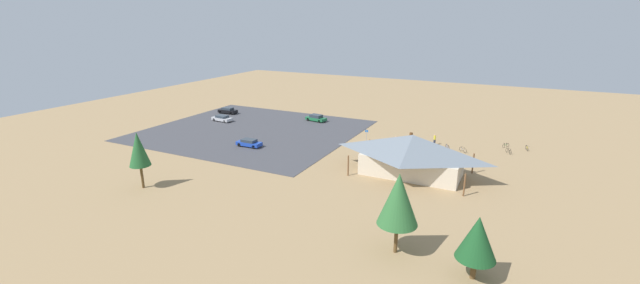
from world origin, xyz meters
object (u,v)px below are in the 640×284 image
object	(u,v)px
car_green_second_row	(316,118)
visitor_at_bikes	(396,141)
car_blue_mid_lot	(249,143)
visitor_crossing_yard	(435,139)
bike_pavilion	(412,153)
bicycle_black_back_row	(509,151)
bicycle_white_yard_right	(414,149)
bicycle_orange_by_bin	(441,149)
bicycle_teal_near_sign	(447,159)
bicycle_red_edge_south	(437,154)
bicycle_yellow_lone_east	(527,148)
bicycle_blue_yard_front	(448,147)
bicycle_purple_lone_west	(427,150)
lot_sign	(367,134)
bicycle_silver_edge_north	(463,150)
trash_bin	(411,135)
car_silver_aisle_side	(222,118)
bicycle_green_near_porch	(506,145)
car_black_end_stall	(228,111)
pine_center	(477,238)
pine_west	(138,149)
pine_far_west	(398,199)

from	to	relation	value
car_green_second_row	visitor_at_bikes	bearing A→B (deg)	154.75
car_blue_mid_lot	visitor_crossing_yard	bearing A→B (deg)	-151.56
bike_pavilion	bicycle_black_back_row	xyz separation A→B (m)	(-11.68, -15.98, -2.78)
bicycle_white_yard_right	bike_pavilion	bearing A→B (deg)	101.14
bicycle_orange_by_bin	bicycle_teal_near_sign	bearing A→B (deg)	109.97
bicycle_red_edge_south	bicycle_orange_by_bin	bearing A→B (deg)	-93.10
bicycle_teal_near_sign	bicycle_red_edge_south	size ratio (longest dim) A/B	1.09
bicycle_orange_by_bin	bicycle_yellow_lone_east	bearing A→B (deg)	-150.86
bicycle_blue_yard_front	bicycle_purple_lone_west	bearing A→B (deg)	46.67
lot_sign	bicycle_silver_edge_north	bearing A→B (deg)	-175.06
bicycle_silver_edge_north	bicycle_teal_near_sign	bearing A→B (deg)	74.00
bicycle_teal_near_sign	visitor_crossing_yard	bearing A→B (deg)	-66.15
trash_bin	lot_sign	bearing A→B (deg)	43.52
bicycle_orange_by_bin	car_silver_aisle_side	xyz separation A→B (m)	(44.86, -0.08, 0.31)
bicycle_green_near_porch	car_blue_mid_lot	size ratio (longest dim) A/B	0.35
trash_bin	car_black_end_stall	bearing A→B (deg)	-0.68
lot_sign	bicycle_teal_near_sign	size ratio (longest dim) A/B	1.28
pine_center	bicycle_silver_edge_north	size ratio (longest dim) A/B	4.32
bicycle_black_back_row	bicycle_green_near_porch	bearing A→B (deg)	-80.15
bike_pavilion	bicycle_yellow_lone_east	world-z (taller)	bike_pavilion
bicycle_silver_edge_north	bicycle_red_edge_south	bearing A→B (deg)	49.22
pine_west	pine_center	xyz separation A→B (m)	(-39.78, 1.16, -1.40)
car_black_end_stall	car_silver_aisle_side	bearing A→B (deg)	119.69
pine_center	car_black_end_stall	world-z (taller)	pine_center
bicycle_white_yard_right	bicycle_red_edge_south	world-z (taller)	bicycle_red_edge_south
bicycle_black_back_row	bicycle_purple_lone_west	xyz separation A→B (m)	(11.82, 5.04, -0.03)
bike_pavilion	bicycle_black_back_row	size ratio (longest dim) A/B	9.83
car_black_end_stall	bicycle_silver_edge_north	bearing A→B (deg)	174.30
bike_pavilion	bicycle_green_near_porch	xyz separation A→B (m)	(-11.10, -19.32, -2.82)
bicycle_red_edge_south	bicycle_yellow_lone_east	bearing A→B (deg)	-142.55
bicycle_purple_lone_west	visitor_crossing_yard	size ratio (longest dim) A/B	0.77
car_green_second_row	car_blue_mid_lot	world-z (taller)	car_green_second_row
bicycle_teal_near_sign	bicycle_orange_by_bin	bearing A→B (deg)	-70.03
bicycle_purple_lone_west	bicycle_teal_near_sign	distance (m)	4.74
pine_center	visitor_crossing_yard	distance (m)	37.82
trash_bin	bicycle_yellow_lone_east	bearing A→B (deg)	-176.78
bicycle_blue_yard_front	car_green_second_row	world-z (taller)	car_green_second_row
pine_center	visitor_crossing_yard	size ratio (longest dim) A/B	3.01
trash_bin	pine_center	size ratio (longest dim) A/B	0.16
bicycle_teal_near_sign	bicycle_yellow_lone_east	world-z (taller)	bicycle_yellow_lone_east
pine_far_west	car_blue_mid_lot	world-z (taller)	pine_far_west
bicycle_green_near_porch	trash_bin	bearing A→B (deg)	4.37
pine_center	bicycle_green_near_porch	world-z (taller)	pine_center
pine_center	bicycle_red_edge_south	distance (m)	31.87
bicycle_purple_lone_west	visitor_crossing_yard	distance (m)	4.51
trash_bin	car_blue_mid_lot	bearing A→B (deg)	37.65
bicycle_teal_near_sign	bicycle_blue_yard_front	bearing A→B (deg)	-81.62
bicycle_yellow_lone_east	visitor_at_bikes	bearing A→B (deg)	20.29
bicycle_yellow_lone_east	bicycle_silver_edge_north	world-z (taller)	bicycle_yellow_lone_east
bicycle_white_yard_right	bicycle_red_edge_south	bearing A→B (deg)	164.85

